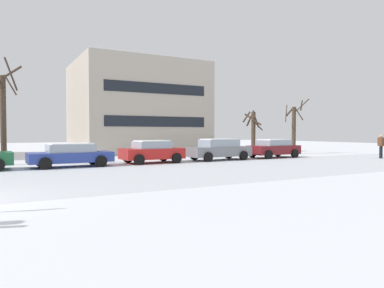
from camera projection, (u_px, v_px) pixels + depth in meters
name	position (u px, v px, depth m)	size (l,w,h in m)	color
parked_car_blue	(71.00, 155.00, 19.91)	(4.54, 2.16, 1.33)	#283D93
parked_car_red	(152.00, 151.00, 22.43)	(3.90, 2.21, 1.42)	red
parked_car_gray	(219.00, 149.00, 24.72)	(4.57, 2.07, 1.49)	slate
parked_car_maroon	(273.00, 148.00, 27.12)	(4.12, 2.13, 1.40)	maroon
pedestrian_crossing	(381.00, 144.00, 26.37)	(0.48, 0.45, 1.77)	black
tree_far_mid	(294.00, 127.00, 31.83)	(2.03, 2.01, 4.90)	#423326
tree_far_left	(253.00, 130.00, 31.00)	(1.62, 2.00, 3.89)	#423326
tree_far_right	(4.00, 115.00, 20.94)	(1.60, 1.94, 6.24)	#423326
building_far_right	(137.00, 108.00, 35.23)	(11.63, 10.50, 8.68)	#B2A899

